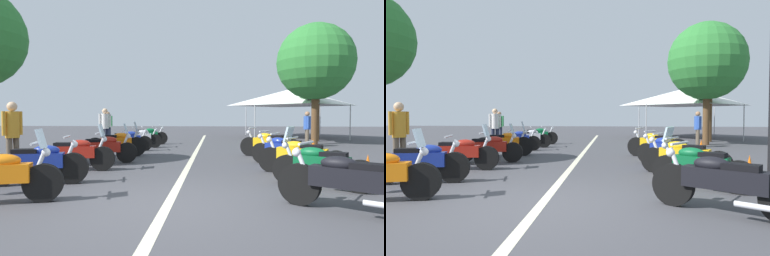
{
  "view_description": "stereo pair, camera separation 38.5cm",
  "coord_description": "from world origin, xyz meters",
  "views": [
    {
      "loc": [
        -5.08,
        -0.75,
        1.41
      ],
      "look_at": [
        5.5,
        0.0,
        1.02
      ],
      "focal_mm": 30.67,
      "sensor_mm": 36.0,
      "label": 1
    },
    {
      "loc": [
        -5.08,
        -1.14,
        1.41
      ],
      "look_at": [
        5.5,
        0.0,
        1.02
      ],
      "focal_mm": 30.67,
      "sensor_mm": 36.0,
      "label": 2
    }
  ],
  "objects": [
    {
      "name": "motorcycle_right_row_4",
      "position": [
        6.25,
        -2.59,
        0.47
      ],
      "size": [
        1.16,
        1.93,
        1.02
      ],
      "rotation": [
        0.0,
        0.0,
        1.06
      ],
      "color": "black",
      "rests_on": "ground_plane"
    },
    {
      "name": "ground_plane",
      "position": [
        0.0,
        0.0,
        0.0
      ],
      "size": [
        80.0,
        80.0,
        0.0
      ],
      "primitive_type": "plane",
      "color": "#424247"
    },
    {
      "name": "motorcycle_right_row_1",
      "position": [
        1.46,
        -2.8,
        0.46
      ],
      "size": [
        1.17,
        1.74,
        1.19
      ],
      "rotation": [
        0.0,
        0.0,
        1.01
      ],
      "color": "black",
      "rests_on": "ground_plane"
    },
    {
      "name": "event_tent",
      "position": [
        16.92,
        -5.75,
        2.65
      ],
      "size": [
        6.0,
        6.0,
        3.2
      ],
      "color": "white",
      "rests_on": "ground_plane"
    },
    {
      "name": "lane_centre_stripe",
      "position": [
        6.14,
        0.0,
        0.0
      ],
      "size": [
        25.35,
        0.16,
        0.01
      ],
      "primitive_type": "cube",
      "color": "beige",
      "rests_on": "ground_plane"
    },
    {
      "name": "motorcycle_left_row_4",
      "position": [
        6.05,
        2.65,
        0.48
      ],
      "size": [
        0.88,
        2.0,
        1.23
      ],
      "rotation": [
        0.0,
        0.0,
        -1.25
      ],
      "color": "black",
      "rests_on": "ground_plane"
    },
    {
      "name": "bystander_1",
      "position": [
        11.81,
        4.9,
        0.96
      ],
      "size": [
        0.32,
        0.52,
        1.65
      ],
      "rotation": [
        0.0,
        0.0,
        6.09
      ],
      "color": "#1E2338",
      "rests_on": "ground_plane"
    },
    {
      "name": "traffic_cone_2",
      "position": [
        6.48,
        -4.14,
        0.29
      ],
      "size": [
        0.36,
        0.36,
        0.61
      ],
      "color": "orange",
      "rests_on": "ground_plane"
    },
    {
      "name": "motorcycle_left_row_5",
      "position": [
        7.8,
        2.78,
        0.45
      ],
      "size": [
        0.85,
        2.01,
        0.99
      ],
      "rotation": [
        0.0,
        0.0,
        -1.28
      ],
      "color": "black",
      "rests_on": "ground_plane"
    },
    {
      "name": "motorcycle_left_row_3",
      "position": [
        4.46,
        2.59,
        0.46
      ],
      "size": [
        0.69,
        2.06,
        1.2
      ],
      "rotation": [
        0.0,
        0.0,
        -1.38
      ],
      "color": "black",
      "rests_on": "ground_plane"
    },
    {
      "name": "bystander_0",
      "position": [
        2.65,
        4.24,
        1.04
      ],
      "size": [
        0.49,
        0.32,
        1.77
      ],
      "rotation": [
        0.0,
        0.0,
        4.3
      ],
      "color": "brown",
      "rests_on": "ground_plane"
    },
    {
      "name": "motorcycle_left_row_1",
      "position": [
        1.34,
        2.85,
        0.46
      ],
      "size": [
        0.78,
        1.98,
        1.01
      ],
      "rotation": [
        0.0,
        0.0,
        -1.31
      ],
      "color": "black",
      "rests_on": "ground_plane"
    },
    {
      "name": "roadside_tree_2",
      "position": [
        13.68,
        -6.4,
        4.18
      ],
      "size": [
        3.63,
        3.63,
        6.01
      ],
      "color": "brown",
      "rests_on": "ground_plane"
    },
    {
      "name": "motorcycle_right_row_3",
      "position": [
        4.45,
        -2.7,
        0.45
      ],
      "size": [
        1.32,
        1.72,
        0.98
      ],
      "rotation": [
        0.0,
        0.0,
        0.93
      ],
      "color": "black",
      "rests_on": "ground_plane"
    },
    {
      "name": "roadside_tree_0",
      "position": [
        11.52,
        -5.66,
        4.07
      ],
      "size": [
        3.74,
        3.74,
        5.96
      ],
      "color": "brown",
      "rests_on": "ground_plane"
    },
    {
      "name": "bystander_3",
      "position": [
        8.84,
        4.03,
        1.03
      ],
      "size": [
        0.32,
        0.46,
        1.74
      ],
      "rotation": [
        0.0,
        0.0,
        3.7
      ],
      "color": "#1E2338",
      "rests_on": "ground_plane"
    },
    {
      "name": "bystander_2",
      "position": [
        10.21,
        -4.95,
        0.95
      ],
      "size": [
        0.53,
        0.32,
        1.62
      ],
      "rotation": [
        0.0,
        0.0,
        1.49
      ],
      "color": "brown",
      "rests_on": "ground_plane"
    },
    {
      "name": "motorcycle_left_row_7",
      "position": [
        10.96,
        2.64,
        0.45
      ],
      "size": [
        0.66,
        2.1,
        0.99
      ],
      "rotation": [
        0.0,
        0.0,
        -1.41
      ],
      "color": "black",
      "rests_on": "ground_plane"
    },
    {
      "name": "traffic_cone_1",
      "position": [
        1.94,
        -3.92,
        0.29
      ],
      "size": [
        0.36,
        0.36,
        0.61
      ],
      "color": "orange",
      "rests_on": "ground_plane"
    },
    {
      "name": "motorcycle_right_row_2",
      "position": [
        2.92,
        -2.81,
        0.45
      ],
      "size": [
        1.17,
        1.96,
        0.99
      ],
      "rotation": [
        0.0,
        0.0,
        1.08
      ],
      "color": "black",
      "rests_on": "ground_plane"
    },
    {
      "name": "motorcycle_left_row_2",
      "position": [
        3.04,
        2.84,
        0.46
      ],
      "size": [
        0.63,
        2.1,
        1.21
      ],
      "rotation": [
        0.0,
        0.0,
        -1.42
      ],
      "color": "black",
      "rests_on": "ground_plane"
    },
    {
      "name": "motorcycle_right_row_0",
      "position": [
        -0.23,
        -2.7,
        0.47
      ],
      "size": [
        1.34,
        1.9,
        1.01
      ],
      "rotation": [
        0.0,
        0.0,
        0.98
      ],
      "color": "black",
      "rests_on": "ground_plane"
    },
    {
      "name": "motorcycle_left_row_6",
      "position": [
        9.23,
        2.61,
        0.45
      ],
      "size": [
        0.63,
        2.02,
        0.98
      ],
      "rotation": [
        0.0,
        0.0,
        -1.41
      ],
      "color": "black",
      "rests_on": "ground_plane"
    }
  ]
}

